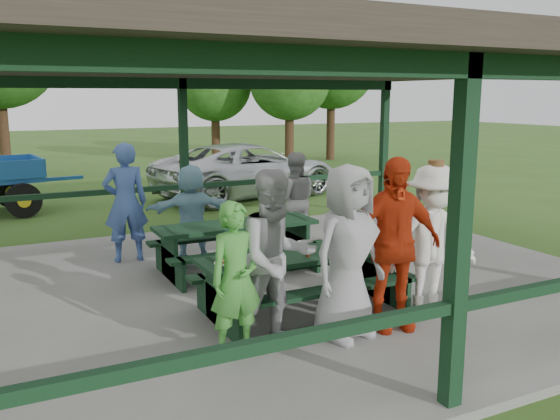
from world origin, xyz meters
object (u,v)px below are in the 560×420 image
contestant_green (236,279)px  contestant_grey_mid (347,253)px  spectator_lblue (192,212)px  contestant_red (392,244)px  contestant_white_fedora (432,240)px  picnic_table_near (303,274)px  spectator_blue (125,203)px  picnic_table_far (237,241)px  contestant_grey_left (277,259)px  pickup_truck (248,170)px  spectator_grey (294,200)px

contestant_green → contestant_grey_mid: bearing=-11.1°
contestant_green → spectator_lblue: bearing=74.4°
contestant_red → spectator_lblue: 4.07m
contestant_grey_mid → contestant_white_fedora: bearing=-7.6°
spectator_lblue → picnic_table_near: bearing=109.3°
contestant_grey_mid → spectator_blue: bearing=94.8°
picnic_table_far → contestant_grey_left: size_ratio=1.30×
contestant_green → contestant_grey_mid: size_ratio=0.83×
picnic_table_near → picnic_table_far: size_ratio=1.05×
contestant_grey_left → pickup_truck: size_ratio=0.36×
picnic_table_far → contestant_red: contestant_red is taller
pickup_truck → spectator_blue: bearing=127.6°
picnic_table_far → contestant_grey_mid: 2.99m
contestant_green → spectator_grey: size_ratio=0.95×
contestant_red → spectator_blue: contestant_red is taller
spectator_grey → contestant_grey_left: bearing=81.3°
contestant_white_fedora → pickup_truck: (1.70, 9.59, -0.29)m
picnic_table_near → spectator_grey: size_ratio=1.54×
contestant_green → contestant_red: 1.88m
contestant_grey_mid → pickup_truck: 10.22m
spectator_grey → contestant_green: bearing=76.3°
picnic_table_far → spectator_blue: bearing=136.8°
picnic_table_far → spectator_lblue: (-0.40, 0.97, 0.32)m
contestant_red → spectator_grey: 3.92m
contestant_green → contestant_red: size_ratio=0.81×
picnic_table_near → contestant_grey_left: (-0.74, -0.78, 0.49)m
contestant_white_fedora → spectator_blue: spectator_blue is taller
picnic_table_far → spectator_blue: 1.98m
spectator_lblue → contestant_green: bearing=89.1°
picnic_table_near → contestant_white_fedora: size_ratio=1.36×
spectator_grey → spectator_blue: bearing=13.7°
picnic_table_far → pickup_truck: size_ratio=0.46×
contestant_green → spectator_grey: (2.63, 3.71, 0.04)m
picnic_table_near → contestant_green: bearing=-146.7°
contestant_green → spectator_blue: 4.12m
contestant_grey_left → contestant_white_fedora: size_ratio=1.00×
spectator_blue → spectator_grey: spectator_blue is taller
picnic_table_near → pickup_truck: pickup_truck is taller
picnic_table_near → pickup_truck: 9.33m
contestant_white_fedora → picnic_table_near: bearing=158.1°
contestant_red → pickup_truck: 10.04m
picnic_table_far → contestant_grey_mid: size_ratio=1.27×
contestant_grey_left → spectator_lblue: size_ratio=1.21×
spectator_lblue → pickup_truck: size_ratio=0.30×
contestant_white_fedora → spectator_grey: contestant_white_fedora is taller
picnic_table_far → spectator_lblue: 1.09m
contestant_grey_left → spectator_blue: (-0.72, 4.09, 0.01)m
picnic_table_near → contestant_red: size_ratio=1.30×
picnic_table_far → spectator_grey: 1.78m
contestant_green → spectator_grey: spectator_grey is taller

